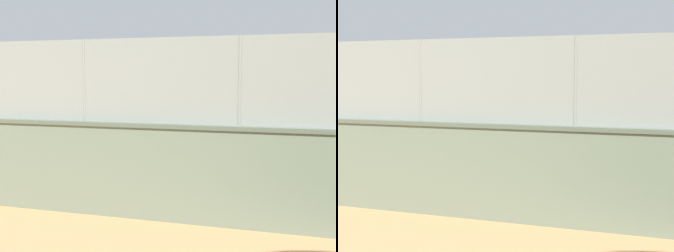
% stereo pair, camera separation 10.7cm
% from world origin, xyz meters
% --- Properties ---
extents(ground_plane, '(260.00, 260.00, 0.00)m').
position_xyz_m(ground_plane, '(0.00, 0.00, 0.00)').
color(ground_plane, tan).
extents(perimeter_wall, '(22.32, 0.87, 1.86)m').
position_xyz_m(perimeter_wall, '(0.04, 12.25, 0.94)').
color(perimeter_wall, slate).
rests_on(perimeter_wall, ground_plane).
extents(fence_panel_on_wall, '(21.94, 0.53, 1.62)m').
position_xyz_m(fence_panel_on_wall, '(0.04, 12.25, 2.67)').
color(fence_panel_on_wall, gray).
rests_on(fence_panel_on_wall, perimeter_wall).
extents(player_baseline_waiting, '(0.83, 1.12, 1.66)m').
position_xyz_m(player_baseline_waiting, '(-4.72, -1.03, 0.98)').
color(player_baseline_waiting, '#B2B2B2').
rests_on(player_baseline_waiting, ground_plane).
extents(player_crossing_court, '(0.69, 1.21, 1.45)m').
position_xyz_m(player_crossing_court, '(0.63, 8.07, 0.85)').
color(player_crossing_court, '#591919').
rests_on(player_crossing_court, ground_plane).
extents(spare_ball_by_wall, '(0.14, 0.14, 0.14)m').
position_xyz_m(spare_ball_by_wall, '(-2.96, 10.60, 0.07)').
color(spare_ball_by_wall, orange).
rests_on(spare_ball_by_wall, ground_plane).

